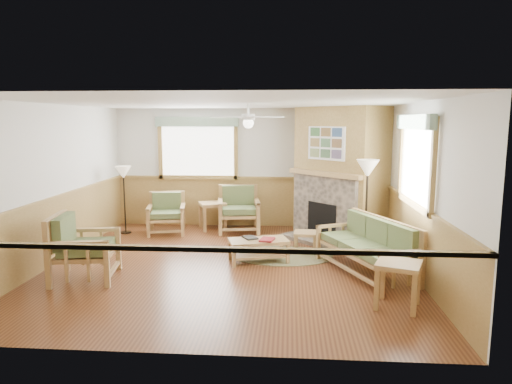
# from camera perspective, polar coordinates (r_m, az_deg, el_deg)

# --- Properties ---
(floor) EXTENTS (6.00, 6.00, 0.01)m
(floor) POSITION_cam_1_polar(r_m,az_deg,el_deg) (7.83, -3.34, -9.14)
(floor) COLOR #5D3119
(floor) RESTS_ON ground
(ceiling) EXTENTS (6.00, 6.00, 0.01)m
(ceiling) POSITION_cam_1_polar(r_m,az_deg,el_deg) (7.46, -3.52, 11.05)
(ceiling) COLOR white
(ceiling) RESTS_ON floor
(wall_back) EXTENTS (6.00, 0.02, 2.70)m
(wall_back) POSITION_cam_1_polar(r_m,az_deg,el_deg) (10.49, -1.27, 3.03)
(wall_back) COLOR silver
(wall_back) RESTS_ON floor
(wall_front) EXTENTS (6.00, 0.02, 2.70)m
(wall_front) POSITION_cam_1_polar(r_m,az_deg,el_deg) (4.62, -8.35, -4.52)
(wall_front) COLOR silver
(wall_front) RESTS_ON floor
(wall_left) EXTENTS (0.02, 6.00, 2.70)m
(wall_left) POSITION_cam_1_polar(r_m,az_deg,el_deg) (8.46, -24.00, 0.87)
(wall_left) COLOR silver
(wall_left) RESTS_ON floor
(wall_right) EXTENTS (0.02, 6.00, 2.70)m
(wall_right) POSITION_cam_1_polar(r_m,az_deg,el_deg) (7.73, 19.21, 0.46)
(wall_right) COLOR silver
(wall_right) RESTS_ON floor
(wainscot) EXTENTS (6.00, 6.00, 1.10)m
(wainscot) POSITION_cam_1_polar(r_m,az_deg,el_deg) (7.68, -3.37, -5.20)
(wainscot) COLOR olive
(wainscot) RESTS_ON floor
(fireplace) EXTENTS (3.11, 3.11, 2.70)m
(fireplace) POSITION_cam_1_polar(r_m,az_deg,el_deg) (9.55, 10.53, 2.31)
(fireplace) COLOR olive
(fireplace) RESTS_ON floor
(window_back) EXTENTS (1.90, 0.16, 1.50)m
(window_back) POSITION_cam_1_polar(r_m,az_deg,el_deg) (10.56, -7.34, 9.41)
(window_back) COLOR white
(window_back) RESTS_ON wall_back
(window_right) EXTENTS (0.16, 1.90, 1.50)m
(window_right) POSITION_cam_1_polar(r_m,az_deg,el_deg) (7.45, 19.77, 9.25)
(window_right) COLOR white
(window_right) RESTS_ON wall_right
(ceiling_fan) EXTENTS (1.59, 1.59, 0.36)m
(ceiling_fan) POSITION_cam_1_polar(r_m,az_deg,el_deg) (7.72, -0.97, 10.69)
(ceiling_fan) COLOR white
(ceiling_fan) RESTS_ON ceiling
(sofa) EXTENTS (2.05, 1.49, 0.87)m
(sofa) POSITION_cam_1_polar(r_m,az_deg,el_deg) (7.53, 13.52, -6.62)
(sofa) COLOR tan
(sofa) RESTS_ON floor
(armchair_back_left) EXTENTS (0.91, 0.91, 0.87)m
(armchair_back_left) POSITION_cam_1_polar(r_m,az_deg,el_deg) (10.07, -11.14, -2.65)
(armchair_back_left) COLOR tan
(armchair_back_left) RESTS_ON floor
(armchair_back_right) EXTENTS (1.00, 1.00, 0.99)m
(armchair_back_right) POSITION_cam_1_polar(r_m,az_deg,el_deg) (10.06, -2.18, -2.15)
(armchair_back_right) COLOR tan
(armchair_back_right) RESTS_ON floor
(armchair_left) EXTENTS (1.04, 1.04, 1.01)m
(armchair_left) POSITION_cam_1_polar(r_m,az_deg,el_deg) (7.50, -20.61, -6.45)
(armchair_left) COLOR tan
(armchair_left) RESTS_ON floor
(coffee_table) EXTENTS (1.10, 0.76, 0.40)m
(coffee_table) POSITION_cam_1_polar(r_m,az_deg,el_deg) (7.93, 0.31, -7.36)
(coffee_table) COLOR tan
(coffee_table) RESTS_ON floor
(end_table_chairs) EXTENTS (0.71, 0.70, 0.61)m
(end_table_chairs) POSITION_cam_1_polar(r_m,az_deg,el_deg) (10.30, -5.45, -2.99)
(end_table_chairs) COLOR tan
(end_table_chairs) RESTS_ON floor
(end_table_sofa) EXTENTS (0.69, 0.68, 0.61)m
(end_table_sofa) POSITION_cam_1_polar(r_m,az_deg,el_deg) (6.33, 17.30, -11.01)
(end_table_sofa) COLOR tan
(end_table_sofa) RESTS_ON floor
(footstool) EXTENTS (0.45, 0.45, 0.37)m
(footstool) POSITION_cam_1_polar(r_m,az_deg,el_deg) (8.65, 6.18, -6.14)
(footstool) COLOR tan
(footstool) RESTS_ON floor
(braided_rug) EXTENTS (2.09, 2.09, 0.01)m
(braided_rug) POSITION_cam_1_polar(r_m,az_deg,el_deg) (8.34, 3.24, -7.93)
(braided_rug) COLOR brown
(braided_rug) RESTS_ON floor
(floor_lamp_left) EXTENTS (0.34, 0.34, 1.47)m
(floor_lamp_left) POSITION_cam_1_polar(r_m,az_deg,el_deg) (10.24, -16.12, -0.93)
(floor_lamp_left) COLOR black
(floor_lamp_left) RESTS_ON floor
(floor_lamp_right) EXTENTS (0.51, 0.51, 1.75)m
(floor_lamp_right) POSITION_cam_1_polar(r_m,az_deg,el_deg) (8.45, 13.62, -1.89)
(floor_lamp_right) COLOR black
(floor_lamp_right) RESTS_ON floor
(book_red) EXTENTS (0.28, 0.34, 0.03)m
(book_red) POSITION_cam_1_polar(r_m,az_deg,el_deg) (7.81, 1.39, -5.86)
(book_red) COLOR maroon
(book_red) RESTS_ON coffee_table
(book_dark) EXTENTS (0.31, 0.33, 0.03)m
(book_dark) POSITION_cam_1_polar(r_m,az_deg,el_deg) (7.94, -0.74, -5.64)
(book_dark) COLOR black
(book_dark) RESTS_ON coffee_table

